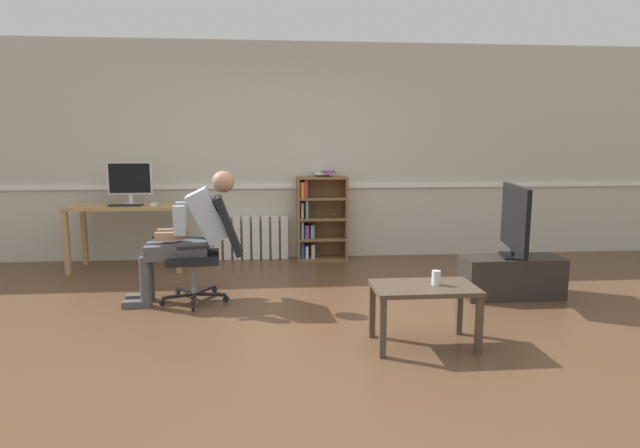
{
  "coord_description": "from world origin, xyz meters",
  "views": [
    {
      "loc": [
        -0.27,
        -3.93,
        1.44
      ],
      "look_at": [
        0.15,
        0.85,
        0.7
      ],
      "focal_mm": 28.82,
      "sensor_mm": 36.0,
      "label": 1
    }
  ],
  "objects": [
    {
      "name": "keyboard",
      "position": [
        -1.96,
        2.01,
        0.77
      ],
      "size": [
        0.36,
        0.12,
        0.02
      ],
      "primitive_type": "cube",
      "color": "black",
      "rests_on": "computer_desk"
    },
    {
      "name": "person_seated",
      "position": [
        -1.05,
        0.78,
        0.65
      ],
      "size": [
        1.03,
        0.42,
        1.21
      ],
      "rotation": [
        0.0,
        0.0,
        -1.47
      ],
      "color": "#4C4C51",
      "rests_on": "ground_plane"
    },
    {
      "name": "tv_stand",
      "position": [
        1.97,
        0.66,
        0.19
      ],
      "size": [
        0.93,
        0.37,
        0.39
      ],
      "color": "#2D2823",
      "rests_on": "ground_plane"
    },
    {
      "name": "drinking_glass",
      "position": [
        0.87,
        -0.44,
        0.5
      ],
      "size": [
        0.06,
        0.06,
        0.1
      ],
      "primitive_type": "cylinder",
      "color": "silver",
      "rests_on": "coffee_table"
    },
    {
      "name": "computer_desk",
      "position": [
        -1.98,
        2.15,
        0.65
      ],
      "size": [
        1.29,
        0.62,
        0.76
      ],
      "color": "tan",
      "rests_on": "ground_plane"
    },
    {
      "name": "back_wall",
      "position": [
        0.0,
        2.65,
        1.35
      ],
      "size": [
        12.0,
        0.13,
        2.7
      ],
      "color": "beige",
      "rests_on": "ground_plane"
    },
    {
      "name": "office_chair",
      "position": [
        -0.88,
        0.8,
        0.53
      ],
      "size": [
        0.77,
        0.62,
        0.98
      ],
      "rotation": [
        0.0,
        0.0,
        -1.47
      ],
      "color": "black",
      "rests_on": "ground_plane"
    },
    {
      "name": "bookshelf",
      "position": [
        0.27,
        2.44,
        0.53
      ],
      "size": [
        0.63,
        0.29,
        1.12
      ],
      "color": "brown",
      "rests_on": "ground_plane"
    },
    {
      "name": "tv_screen",
      "position": [
        1.97,
        0.66,
        0.75
      ],
      "size": [
        0.27,
        0.98,
        0.68
      ],
      "rotation": [
        0.0,
        0.0,
        1.34
      ],
      "color": "black",
      "rests_on": "tv_stand"
    },
    {
      "name": "coffee_table",
      "position": [
        0.79,
        -0.45,
        0.38
      ],
      "size": [
        0.74,
        0.45,
        0.45
      ],
      "color": "#4C3D2D",
      "rests_on": "ground_plane"
    },
    {
      "name": "computer_mouse",
      "position": [
        -1.65,
        2.03,
        0.77
      ],
      "size": [
        0.06,
        0.1,
        0.03
      ],
      "primitive_type": "cube",
      "color": "white",
      "rests_on": "computer_desk"
    },
    {
      "name": "radiator",
      "position": [
        -0.58,
        2.54,
        0.27
      ],
      "size": [
        0.93,
        0.08,
        0.55
      ],
      "color": "white",
      "rests_on": "ground_plane"
    },
    {
      "name": "imac_monitor",
      "position": [
        -1.96,
        2.23,
        1.04
      ],
      "size": [
        0.51,
        0.14,
        0.49
      ],
      "color": "silver",
      "rests_on": "computer_desk"
    },
    {
      "name": "ground_plane",
      "position": [
        0.0,
        0.0,
        0.0
      ],
      "size": [
        18.0,
        18.0,
        0.0
      ],
      "primitive_type": "plane",
      "color": "brown"
    }
  ]
}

